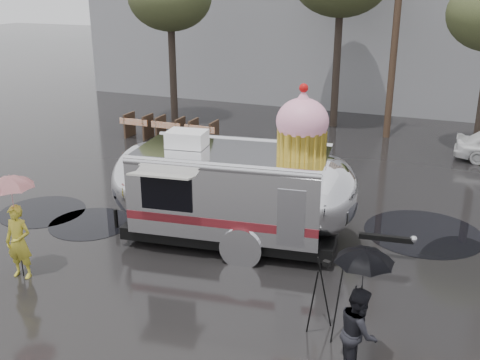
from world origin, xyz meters
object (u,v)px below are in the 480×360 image
at_px(tripod, 325,291).
at_px(person_left, 19,242).
at_px(airstream_trailer, 236,187).
at_px(person_right, 358,332).

bearing_deg(tripod, person_left, -160.71).
bearing_deg(airstream_trailer, person_left, -144.94).
xyz_separation_m(person_left, tripod, (6.71, 0.42, 0.06)).
relative_size(person_right, tripod, 1.05).
xyz_separation_m(airstream_trailer, person_right, (3.78, -3.88, -0.65)).
relative_size(person_left, person_right, 1.05).
height_order(airstream_trailer, tripod, airstream_trailer).
bearing_deg(airstream_trailer, tripod, -52.73).
bearing_deg(person_left, airstream_trailer, 35.85).
xyz_separation_m(person_right, tripod, (-0.78, 0.88, 0.10)).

